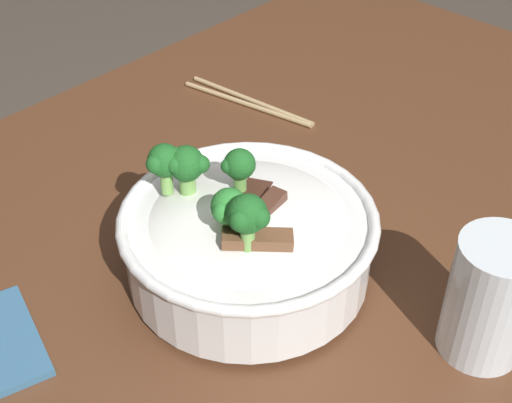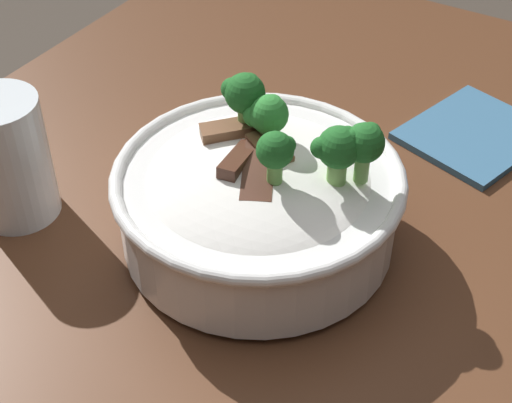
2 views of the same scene
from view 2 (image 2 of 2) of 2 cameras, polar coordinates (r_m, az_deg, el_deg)
name	(u,v)px [view 2 (image 2 of 2)]	position (r m, az deg, el deg)	size (l,w,h in m)	color
dining_table	(232,400)	(0.76, -1.79, -14.45)	(1.27, 0.87, 0.77)	#56331E
rice_bowl	(259,195)	(0.68, 0.25, 0.50)	(0.26, 0.26, 0.15)	white
drinking_glass	(10,166)	(0.76, -17.70, 2.50)	(0.08, 0.08, 0.13)	white
folded_napkin	(475,134)	(0.88, 15.82, 4.80)	(0.14, 0.12, 0.01)	#386689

